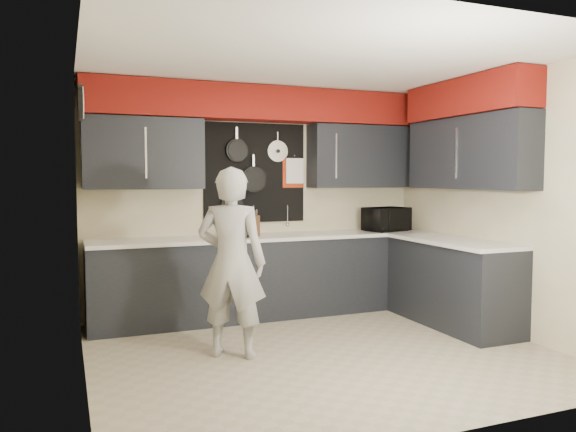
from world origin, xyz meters
name	(u,v)px	position (x,y,z in m)	size (l,w,h in m)	color
ground	(322,352)	(0.00, 0.00, 0.00)	(4.00, 4.00, 0.00)	tan
back_wall_assembly	(263,139)	(0.01, 1.60, 2.01)	(4.00, 0.36, 2.60)	beige
right_wall_assembly	(473,142)	(1.85, 0.26, 1.94)	(0.36, 3.50, 2.60)	beige
left_wall_assembly	(82,209)	(-1.99, 0.02, 1.33)	(0.05, 3.50, 2.60)	beige
base_cabinets	(318,278)	(0.49, 1.13, 0.46)	(3.95, 2.20, 0.92)	black
microwave	(386,219)	(1.52, 1.40, 1.06)	(0.52, 0.35, 0.29)	black
knife_block	(254,226)	(-0.17, 1.42, 1.04)	(0.11, 0.11, 0.23)	#3D1C13
utensil_crock	(240,230)	(-0.33, 1.44, 0.99)	(0.11, 0.11, 0.14)	white
coffee_maker	(238,221)	(-0.35, 1.42, 1.09)	(0.24, 0.27, 0.34)	black
person	(232,262)	(-0.78, 0.20, 0.83)	(0.61, 0.40, 1.67)	#A0A09E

